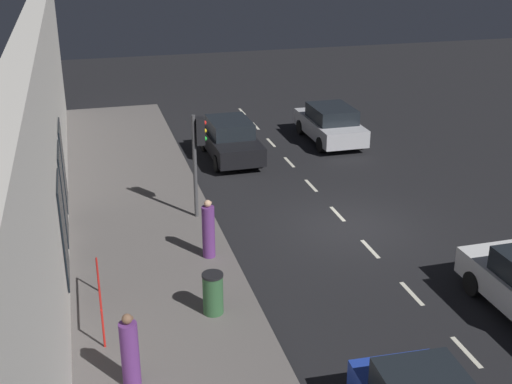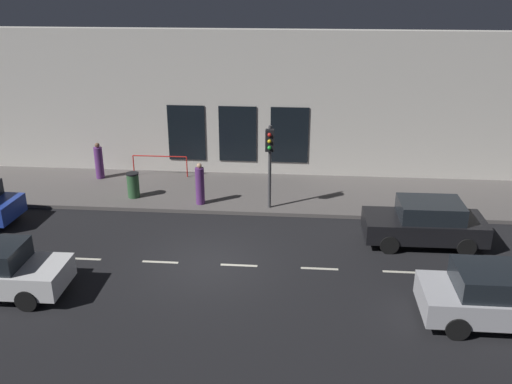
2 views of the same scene
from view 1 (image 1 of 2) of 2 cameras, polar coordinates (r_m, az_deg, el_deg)
The scene contains 11 objects.
ground_plane at distance 21.19m, azimuth 7.96°, elevation -2.94°, with size 60.00×60.00×0.00m, color black.
sidewalk at distance 19.74m, azimuth -9.08°, elevation -4.74°, with size 4.50×32.00×0.15m.
building_facade at distance 18.49m, azimuth -17.55°, elevation 3.40°, with size 0.65×32.00×6.59m.
lane_centre_line at distance 22.03m, azimuth 6.97°, elevation -1.86°, with size 0.12×27.20×0.01m.
traffic_light at distance 20.60m, azimuth -4.95°, elevation 3.99°, with size 0.47×0.32×3.34m.
parked_car_0 at distance 26.73m, azimuth -2.19°, elevation 4.48°, with size 1.93×4.12×1.58m.
parked_car_1 at distance 29.02m, azimuth 6.37°, elevation 5.81°, with size 1.98×4.23×1.58m.
pedestrian_0 at distance 13.97m, azimuth -10.71°, elevation -13.30°, with size 0.41×0.41×1.65m.
pedestrian_1 at distance 18.58m, azimuth -4.08°, elevation -3.31°, with size 0.46×0.46×1.71m.
trash_bin at distance 16.13m, azimuth -3.69°, elevation -8.62°, with size 0.52×0.52×1.05m.
red_railing at distance 16.23m, azimuth -13.22°, elevation -8.14°, with size 0.05×2.52×0.97m.
Camera 1 is at (7.75, 17.58, 8.95)m, focal length 46.87 mm.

